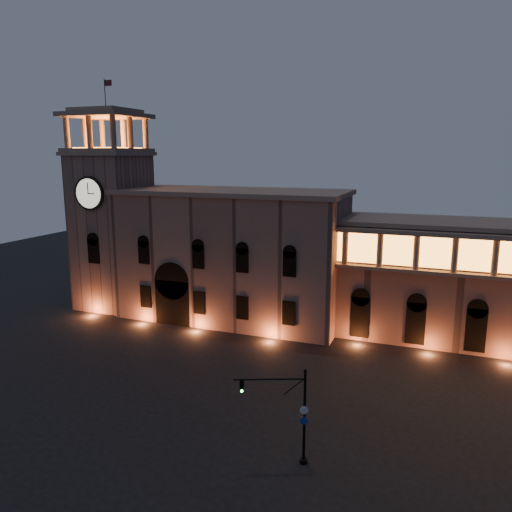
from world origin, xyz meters
The scene contains 5 objects.
ground centered at (0.00, 0.00, 0.00)m, with size 160.00×160.00×0.00m, color black.
government_building centered at (-2.08, 21.93, 8.77)m, with size 30.80×12.80×17.60m.
clock_tower centered at (-20.50, 20.98, 12.50)m, with size 9.80×9.80×32.40m.
colonnade_wing centered at (32.00, 23.92, 7.33)m, with size 40.60×11.50×14.50m.
traffic_light centered at (15.43, -7.41, 3.87)m, with size 5.03×2.29×7.37m.
Camera 1 is at (24.66, -38.90, 22.16)m, focal length 35.00 mm.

